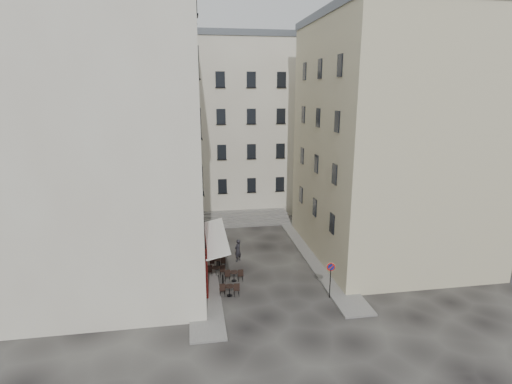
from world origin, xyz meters
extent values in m
plane|color=black|center=(0.00, 0.00, 0.00)|extent=(90.00, 90.00, 0.00)
cube|color=slate|center=(-4.50, 4.00, 0.06)|extent=(2.00, 22.00, 0.12)
cube|color=slate|center=(4.50, 3.00, 0.06)|extent=(2.00, 18.00, 0.12)
cube|color=beige|center=(-10.50, 3.00, 10.00)|extent=(12.00, 16.00, 20.00)
cube|color=#C5BA92|center=(10.50, 3.50, 9.00)|extent=(12.00, 14.00, 18.00)
cube|color=#51565D|center=(10.50, 3.50, 18.30)|extent=(12.20, 14.20, 0.60)
cube|color=beige|center=(-1.00, 19.00, 9.00)|extent=(18.00, 10.00, 18.00)
cube|color=#51565D|center=(-1.00, 19.00, 18.30)|extent=(18.20, 10.20, 0.60)
cube|color=#460B0A|center=(-4.42, 1.00, 1.75)|extent=(0.25, 7.00, 3.50)
cube|color=black|center=(-4.38, 1.00, 1.40)|extent=(0.06, 3.85, 2.00)
cube|color=white|center=(-3.60, 1.00, 2.95)|extent=(1.58, 7.30, 0.41)
cube|color=slate|center=(0.00, 11.90, 0.10)|extent=(9.00, 1.80, 0.20)
cube|color=slate|center=(0.00, 12.35, 0.30)|extent=(9.00, 1.80, 0.20)
cube|color=slate|center=(0.00, 12.80, 0.50)|extent=(9.00, 1.80, 0.20)
cube|color=slate|center=(0.00, 13.25, 0.70)|extent=(9.00, 1.80, 0.20)
cylinder|color=black|center=(-3.25, -1.00, 0.45)|extent=(0.10, 0.10, 0.90)
sphere|color=black|center=(-3.25, -1.00, 0.92)|extent=(0.12, 0.12, 0.12)
cylinder|color=black|center=(-3.25, 2.50, 0.45)|extent=(0.10, 0.10, 0.90)
sphere|color=black|center=(-3.25, 2.50, 0.92)|extent=(0.12, 0.12, 0.12)
cylinder|color=black|center=(-3.25, 6.00, 0.45)|extent=(0.10, 0.10, 0.90)
sphere|color=black|center=(-3.25, 6.00, 0.92)|extent=(0.12, 0.12, 0.12)
cylinder|color=black|center=(3.42, -3.44, 1.19)|extent=(0.06, 0.06, 2.39)
cylinder|color=red|center=(3.42, -3.45, 2.15)|extent=(0.55, 0.12, 0.55)
cylinder|color=navy|center=(3.42, -3.47, 2.15)|extent=(0.40, 0.10, 0.40)
cube|color=red|center=(3.42, -3.50, 2.15)|extent=(0.32, 0.08, 0.32)
cylinder|color=black|center=(-2.92, -2.22, 0.07)|extent=(0.36, 0.36, 0.02)
cylinder|color=black|center=(-2.92, -2.22, 0.40)|extent=(0.05, 0.05, 0.71)
cylinder|color=black|center=(-2.92, -2.22, 0.73)|extent=(0.60, 0.60, 0.04)
cube|color=black|center=(-2.47, -2.22, 0.45)|extent=(0.38, 0.38, 0.91)
cube|color=black|center=(-3.38, -2.12, 0.45)|extent=(0.38, 0.38, 0.91)
cylinder|color=black|center=(-2.41, -0.22, 0.07)|extent=(0.36, 0.36, 0.02)
cylinder|color=black|center=(-2.41, -0.22, 0.40)|extent=(0.05, 0.05, 0.70)
cylinder|color=black|center=(-2.41, -0.22, 0.72)|extent=(0.60, 0.60, 0.04)
cube|color=black|center=(-1.96, -0.22, 0.45)|extent=(0.38, 0.38, 0.90)
cube|color=black|center=(-2.86, -0.12, 0.45)|extent=(0.38, 0.38, 0.90)
cylinder|color=black|center=(-3.60, 0.70, 0.07)|extent=(0.36, 0.36, 0.02)
cylinder|color=black|center=(-3.60, 0.70, 0.40)|extent=(0.05, 0.05, 0.71)
cylinder|color=black|center=(-3.60, 0.70, 0.73)|extent=(0.61, 0.61, 0.04)
cube|color=black|center=(-3.15, 0.70, 0.45)|extent=(0.38, 0.38, 0.91)
cube|color=black|center=(-4.05, 0.80, 0.45)|extent=(0.38, 0.38, 0.91)
cylinder|color=black|center=(-3.38, 2.23, 0.06)|extent=(0.33, 0.33, 0.02)
cylinder|color=black|center=(-3.38, 2.23, 0.36)|extent=(0.05, 0.05, 0.63)
cylinder|color=black|center=(-3.38, 2.23, 0.65)|extent=(0.54, 0.54, 0.04)
cube|color=black|center=(-2.97, 2.23, 0.41)|extent=(0.34, 0.34, 0.81)
cube|color=black|center=(-3.79, 2.32, 0.41)|extent=(0.34, 0.34, 0.81)
cylinder|color=black|center=(-3.12, 5.30, 0.07)|extent=(0.34, 0.34, 0.02)
cylinder|color=black|center=(-3.12, 5.30, 0.38)|extent=(0.05, 0.05, 0.66)
cylinder|color=black|center=(-3.12, 5.30, 0.68)|extent=(0.57, 0.57, 0.04)
cube|color=black|center=(-2.69, 5.30, 0.42)|extent=(0.36, 0.36, 0.85)
cube|color=black|center=(-3.54, 5.39, 0.42)|extent=(0.36, 0.36, 0.85)
imported|color=black|center=(-1.73, 3.22, 0.89)|extent=(0.76, 0.76, 1.78)
camera|label=1|loc=(-5.02, -25.63, 12.96)|focal=28.00mm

